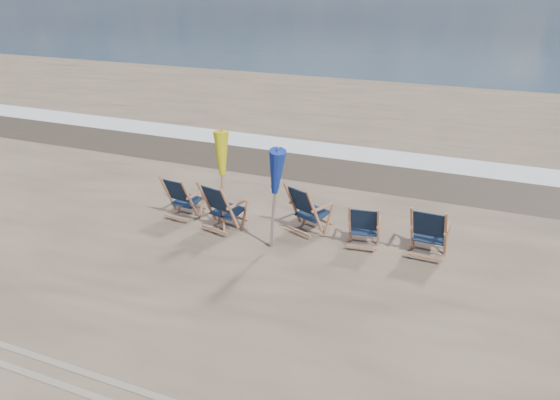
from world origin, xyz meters
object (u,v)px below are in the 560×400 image
(beach_chair_1, at_px, (230,211))
(beach_chair_2, at_px, (314,214))
(umbrella_blue, at_px, (274,173))
(beach_chair_4, at_px, (445,236))
(beach_chair_3, at_px, (378,229))
(beach_chair_0, at_px, (189,201))
(umbrella_yellow, at_px, (222,160))

(beach_chair_1, relative_size, beach_chair_2, 1.01)
(beach_chair_2, distance_m, umbrella_blue, 1.39)
(beach_chair_4, bearing_deg, beach_chair_2, 2.07)
(beach_chair_2, relative_size, beach_chair_3, 1.14)
(beach_chair_3, xyz_separation_m, umbrella_blue, (-1.75, -0.77, 1.09))
(beach_chair_2, height_order, umbrella_blue, umbrella_blue)
(beach_chair_4, distance_m, umbrella_blue, 3.22)
(umbrella_blue, bearing_deg, beach_chair_0, 166.72)
(beach_chair_1, relative_size, beach_chair_3, 1.16)
(beach_chair_2, bearing_deg, beach_chair_4, -156.62)
(beach_chair_2, xyz_separation_m, beach_chair_3, (1.25, -0.03, -0.07))
(beach_chair_0, height_order, beach_chair_4, beach_chair_4)
(beach_chair_1, height_order, umbrella_yellow, umbrella_yellow)
(beach_chair_0, xyz_separation_m, beach_chair_3, (3.86, 0.28, -0.03))
(beach_chair_1, bearing_deg, beach_chair_4, -158.84)
(beach_chair_4, distance_m, umbrella_yellow, 4.36)
(beach_chair_2, relative_size, beach_chair_4, 1.01)
(beach_chair_2, bearing_deg, umbrella_yellow, 33.50)
(beach_chair_2, height_order, beach_chair_3, beach_chair_2)
(beach_chair_0, bearing_deg, beach_chair_4, -170.16)
(beach_chair_2, bearing_deg, beach_chair_3, -158.09)
(beach_chair_0, height_order, umbrella_yellow, umbrella_yellow)
(beach_chair_2, xyz_separation_m, umbrella_blue, (-0.50, -0.80, 1.02))
(beach_chair_0, xyz_separation_m, beach_chair_2, (2.61, 0.30, 0.03))
(beach_chair_0, xyz_separation_m, umbrella_yellow, (0.81, -0.02, 1.00))
(umbrella_yellow, bearing_deg, beach_chair_4, 4.48)
(beach_chair_3, height_order, beach_chair_4, beach_chair_4)
(beach_chair_0, height_order, beach_chair_3, beach_chair_0)
(umbrella_yellow, distance_m, umbrella_blue, 1.39)
(beach_chair_0, bearing_deg, umbrella_blue, 173.04)
(beach_chair_3, bearing_deg, beach_chair_2, -9.15)
(umbrella_blue, bearing_deg, umbrella_yellow, 159.97)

